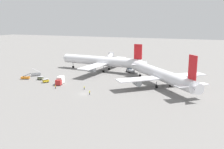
% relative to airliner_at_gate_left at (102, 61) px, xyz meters
% --- Properties ---
extents(ground_plane, '(600.00, 600.00, 0.00)m').
position_rel_airliner_at_gate_left_xyz_m(ground_plane, '(11.38, -44.90, -5.59)').
color(ground_plane, slate).
extents(airliner_at_gate_left, '(53.70, 46.59, 16.17)m').
position_rel_airliner_at_gate_left_xyz_m(airliner_at_gate_left, '(0.00, 0.00, 0.00)').
color(airliner_at_gate_left, silver).
rests_on(airliner_at_gate_left, ground).
extents(airliner_being_pushed, '(40.11, 43.74, 16.55)m').
position_rel_airliner_at_gate_left_xyz_m(airliner_being_pushed, '(37.18, -21.68, -0.56)').
color(airliner_being_pushed, silver).
rests_on(airliner_being_pushed, ground).
extents(pushback_tug, '(6.93, 7.54, 2.78)m').
position_rel_airliner_at_gate_left_xyz_m(pushback_tug, '(16.18, 2.06, -4.42)').
color(pushback_tug, gray).
rests_on(pushback_tug, ground).
extents(gse_baggage_cart_near_cluster, '(2.75, 1.63, 1.71)m').
position_rel_airliner_at_gate_left_xyz_m(gse_baggage_cart_near_cluster, '(-19.34, -30.99, -4.73)').
color(gse_baggage_cart_near_cluster, '#666B4C').
rests_on(gse_baggage_cart_near_cluster, ground).
extents(gse_baggage_cart_trailing, '(2.70, 3.15, 1.71)m').
position_rel_airliner_at_gate_left_xyz_m(gse_baggage_cart_trailing, '(-13.70, -34.63, -4.73)').
color(gse_baggage_cart_trailing, gold).
rests_on(gse_baggage_cart_trailing, ground).
extents(gse_catering_truck_tall, '(3.41, 6.18, 3.50)m').
position_rel_airliner_at_gate_left_xyz_m(gse_catering_truck_tall, '(-5.62, -35.13, -3.84)').
color(gse_catering_truck_tall, red).
rests_on(gse_catering_truck_tall, ground).
extents(gse_belt_loader_portside, '(5.05, 3.01, 3.02)m').
position_rel_airliner_at_gate_left_xyz_m(gse_belt_loader_portside, '(-27.23, -32.29, -4.77)').
color(gse_belt_loader_portside, orange).
rests_on(gse_belt_loader_portside, ground).
extents(gse_stair_truck_yellow, '(4.55, 4.64, 4.06)m').
position_rel_airliner_at_gate_left_xyz_m(gse_stair_truck_yellow, '(-27.10, -23.96, -4.57)').
color(gse_stair_truck_yellow, gray).
rests_on(gse_stair_truck_yellow, ground).
extents(ground_crew_wing_walker_right, '(0.36, 0.36, 1.66)m').
position_rel_airliner_at_gate_left_xyz_m(ground_crew_wing_walker_right, '(-3.48, -42.38, -4.73)').
color(ground_crew_wing_walker_right, black).
rests_on(ground_crew_wing_walker_right, ground).
extents(ground_crew_ramp_agent_by_cones, '(0.42, 0.41, 1.62)m').
position_rel_airliner_at_gate_left_xyz_m(ground_crew_ramp_agent_by_cones, '(8.69, -39.43, -4.75)').
color(ground_crew_ramp_agent_by_cones, black).
rests_on(ground_crew_ramp_agent_by_cones, ground).
extents(ground_crew_marshaller_foreground, '(0.50, 0.36, 1.73)m').
position_rel_airliner_at_gate_left_xyz_m(ground_crew_marshaller_foreground, '(14.01, -45.33, -4.69)').
color(ground_crew_marshaller_foreground, black).
rests_on(ground_crew_marshaller_foreground, ground).
extents(jet_bridge, '(8.39, 21.20, 6.04)m').
position_rel_airliner_at_gate_left_xyz_m(jet_bridge, '(-5.94, 28.07, -1.34)').
color(jet_bridge, '#B7B7BC').
rests_on(jet_bridge, ground).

